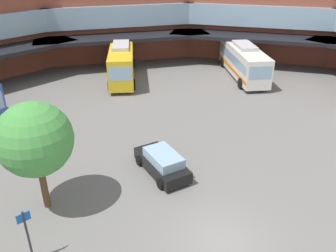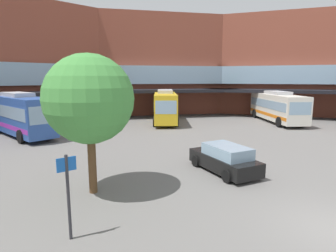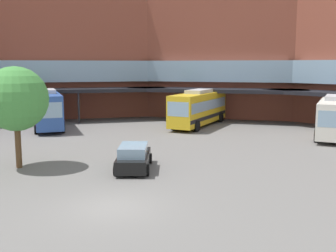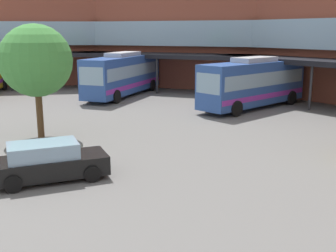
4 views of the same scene
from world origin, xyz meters
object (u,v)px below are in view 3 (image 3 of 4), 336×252
at_px(bus_5, 200,108).
at_px(plaza_tree, 18,99).
at_px(parked_car, 135,158).
at_px(bus_1, 49,108).

xyz_separation_m(bus_5, plaza_tree, (-12.32, -17.34, 2.31)).
height_order(parked_car, plaza_tree, plaza_tree).
bearing_deg(bus_1, parked_car, 11.95).
xyz_separation_m(bus_1, bus_5, (15.30, 1.31, -0.05)).
xyz_separation_m(bus_1, plaza_tree, (2.98, -16.04, 2.26)).
relative_size(parked_car, plaza_tree, 0.72).
distance_m(bus_5, plaza_tree, 21.40).
bearing_deg(bus_1, bus_5, 75.46).
height_order(bus_5, parked_car, bus_5).
bearing_deg(plaza_tree, parked_car, -3.77).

